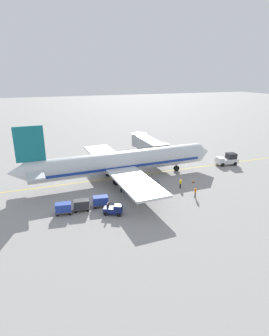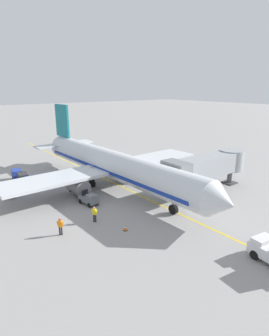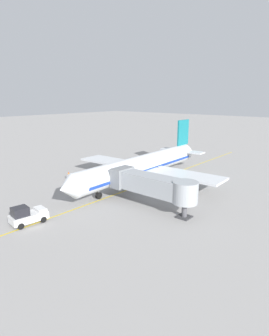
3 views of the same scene
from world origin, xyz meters
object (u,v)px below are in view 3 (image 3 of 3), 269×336
baggage_cart_front (127,164)px  ground_crew_loader (127,170)px  baggage_cart_second_in_train (134,162)px  safety_cone_nose_left (74,188)px  jet_bridge (152,185)px  ground_crew_marshaller (69,176)px  ground_crew_wing_walker (84,179)px  pushback_tractor (27,215)px  parked_airliner (143,166)px  baggage_cart_third_in_train (141,160)px  baggage_tug_trailing (108,177)px  baggage_tug_lead (115,164)px

baggage_cart_front → ground_crew_loader: size_ratio=1.75×
baggage_cart_second_in_train → safety_cone_nose_left: size_ratio=5.02×
jet_bridge → ground_crew_loader: bearing=-36.4°
jet_bridge → ground_crew_marshaller: size_ratio=8.14×
jet_bridge → ground_crew_loader: (14.62, -10.80, -2.50)m
ground_crew_loader → ground_crew_wing_walker: bearing=79.5°
pushback_tractor → safety_cone_nose_left: bearing=-62.2°
parked_airliner → baggage_cart_front: 11.39m
jet_bridge → baggage_cart_front: (18.34, -15.07, -2.51)m
pushback_tractor → baggage_cart_third_in_train: (10.06, -34.65, -0.15)m
parked_airliner → baggage_cart_second_in_train: size_ratio=12.58×
baggage_cart_third_in_train → ground_crew_loader: size_ratio=1.75×
ground_crew_loader → baggage_cart_third_in_train: bearing=-66.6°
baggage_cart_third_in_train → ground_crew_loader: 10.35m
parked_airliner → pushback_tractor: bearing=90.7°
jet_bridge → ground_crew_wing_walker: size_ratio=8.14×
jet_bridge → ground_crew_wing_walker: bearing=-3.8°
parked_airliner → baggage_cart_second_in_train: parked_airliner is taller
baggage_tug_trailing → ground_crew_loader: ground_crew_loader is taller
ground_crew_wing_walker → ground_crew_marshaller: size_ratio=1.00×
parked_airliner → safety_cone_nose_left: 13.16m
ground_crew_loader → safety_cone_nose_left: size_ratio=2.86×
jet_bridge → baggage_cart_second_in_train: (18.59, -17.83, -2.51)m
baggage_cart_second_in_train → safety_cone_nose_left: (-3.59, 20.18, -0.66)m
baggage_cart_front → parked_airliner: bearing=147.0°
parked_airliner → ground_crew_marshaller: parked_airliner is taller
ground_crew_loader → baggage_tug_lead: bearing=-25.9°
baggage_tug_lead → ground_crew_marshaller: bearing=93.7°
ground_crew_wing_walker → baggage_cart_front: bearing=-82.2°
baggage_cart_second_in_train → baggage_cart_third_in_train: (0.15, -2.46, 0.00)m
safety_cone_nose_left → ground_crew_marshaller: bearing=-29.7°
ground_crew_loader → jet_bridge: bearing=143.6°
pushback_tractor → baggage_cart_front: 30.97m
parked_airliner → ground_crew_loader: parked_airliner is taller
baggage_cart_second_in_train → parked_airliner: bearing=137.4°
parked_airliner → baggage_cart_third_in_train: 15.10m
baggage_tug_lead → ground_crew_marshaller: ground_crew_marshaller is taller
pushback_tractor → ground_crew_marshaller: pushback_tractor is taller
baggage_tug_trailing → baggage_cart_third_in_train: bearing=-74.6°
baggage_cart_second_in_train → ground_crew_loader: size_ratio=1.75×
baggage_tug_trailing → jet_bridge: bearing=159.4°
baggage_cart_third_in_train → safety_cone_nose_left: baggage_cart_third_in_train is taller
parked_airliner → baggage_cart_third_in_train: (9.76, -11.30, -2.24)m
baggage_tug_trailing → ground_crew_marshaller: (5.66, 4.80, 0.24)m
jet_bridge → baggage_cart_third_in_train: bearing=-47.3°
ground_crew_wing_walker → safety_cone_nose_left: (-1.44, 3.43, -0.66)m
parked_airliner → baggage_cart_front: parked_airliner is taller
baggage_cart_front → baggage_cart_third_in_train: (0.39, -5.22, 0.00)m
pushback_tractor → baggage_tug_trailing: pushback_tractor is taller
ground_crew_marshaller → ground_crew_loader: bearing=-119.5°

